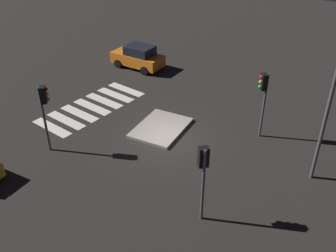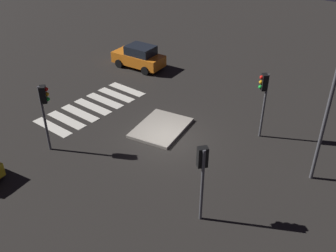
{
  "view_description": "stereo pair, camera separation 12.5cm",
  "coord_description": "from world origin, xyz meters",
  "px_view_note": "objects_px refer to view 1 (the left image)",
  "views": [
    {
      "loc": [
        15.28,
        11.91,
        13.01
      ],
      "look_at": [
        0.0,
        0.0,
        1.0
      ],
      "focal_mm": 41.16,
      "sensor_mm": 36.0,
      "label": 1
    },
    {
      "loc": [
        15.2,
        12.01,
        13.01
      ],
      "look_at": [
        0.0,
        0.0,
        1.0
      ],
      "focal_mm": 41.16,
      "sensor_mm": 36.0,
      "label": 2
    }
  ],
  "objects_px": {
    "traffic_light_north": "(203,166)",
    "street_lamp": "(334,87)",
    "traffic_light_east": "(44,103)",
    "traffic_light_west": "(264,90)",
    "traffic_island": "(161,128)",
    "car_orange": "(138,57)"
  },
  "relations": [
    {
      "from": "traffic_light_north",
      "to": "street_lamp",
      "type": "distance_m",
      "value": 7.09
    },
    {
      "from": "traffic_light_east",
      "to": "traffic_light_west",
      "type": "distance_m",
      "value": 12.3
    },
    {
      "from": "traffic_island",
      "to": "traffic_light_north",
      "type": "bearing_deg",
      "value": 52.34
    },
    {
      "from": "car_orange",
      "to": "traffic_island",
      "type": "bearing_deg",
      "value": 134.66
    },
    {
      "from": "traffic_light_east",
      "to": "traffic_light_west",
      "type": "bearing_deg",
      "value": -1.53
    },
    {
      "from": "traffic_light_north",
      "to": "traffic_light_west",
      "type": "height_order",
      "value": "traffic_light_west"
    },
    {
      "from": "traffic_light_north",
      "to": "traffic_light_west",
      "type": "xyz_separation_m",
      "value": [
        -7.82,
        -1.04,
        0.21
      ]
    },
    {
      "from": "car_orange",
      "to": "traffic_light_west",
      "type": "height_order",
      "value": "traffic_light_west"
    },
    {
      "from": "traffic_light_east",
      "to": "street_lamp",
      "type": "distance_m",
      "value": 14.68
    },
    {
      "from": "car_orange",
      "to": "traffic_light_west",
      "type": "bearing_deg",
      "value": 159.85
    },
    {
      "from": "traffic_light_east",
      "to": "street_lamp",
      "type": "relative_size",
      "value": 0.52
    },
    {
      "from": "car_orange",
      "to": "traffic_light_east",
      "type": "distance_m",
      "value": 12.94
    },
    {
      "from": "traffic_light_north",
      "to": "traffic_light_west",
      "type": "distance_m",
      "value": 7.9
    },
    {
      "from": "traffic_island",
      "to": "traffic_light_west",
      "type": "xyz_separation_m",
      "value": [
        -3.03,
        5.17,
        3.05
      ]
    },
    {
      "from": "traffic_island",
      "to": "traffic_light_north",
      "type": "distance_m",
      "value": 8.34
    },
    {
      "from": "traffic_island",
      "to": "car_orange",
      "type": "distance_m",
      "value": 10.07
    },
    {
      "from": "traffic_island",
      "to": "traffic_light_east",
      "type": "height_order",
      "value": "traffic_light_east"
    },
    {
      "from": "car_orange",
      "to": "traffic_light_east",
      "type": "relative_size",
      "value": 1.13
    },
    {
      "from": "traffic_light_east",
      "to": "traffic_island",
      "type": "bearing_deg",
      "value": 11.26
    },
    {
      "from": "street_lamp",
      "to": "traffic_island",
      "type": "bearing_deg",
      "value": -82.81
    },
    {
      "from": "traffic_light_north",
      "to": "street_lamp",
      "type": "height_order",
      "value": "street_lamp"
    },
    {
      "from": "car_orange",
      "to": "traffic_light_west",
      "type": "distance_m",
      "value": 13.46
    }
  ]
}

